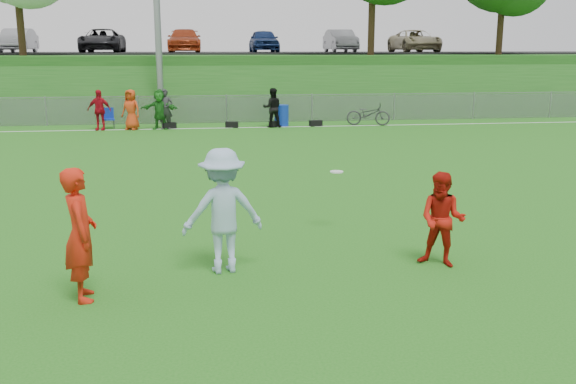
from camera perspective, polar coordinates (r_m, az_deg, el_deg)
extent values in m
plane|color=#1B6615|center=(10.44, -0.23, -6.34)|extent=(120.00, 120.00, 0.00)
cube|color=white|center=(28.01, -5.27, 5.70)|extent=(60.00, 0.10, 0.01)
cube|color=gray|center=(29.94, -5.49, 7.29)|extent=(58.00, 0.02, 1.20)
cube|color=gray|center=(29.88, -5.52, 8.53)|extent=(58.00, 0.04, 0.04)
cube|color=#1A5517|center=(40.84, -6.25, 9.98)|extent=(120.00, 18.00, 3.00)
cube|color=black|center=(42.80, -6.40, 12.18)|extent=(120.00, 12.00, 0.10)
imported|color=#9A999F|center=(43.12, -22.91, 12.31)|extent=(1.52, 4.37, 1.44)
imported|color=black|center=(42.16, -16.17, 12.81)|extent=(2.39, 5.18, 1.44)
imported|color=#992F10|center=(41.78, -9.19, 13.14)|extent=(2.02, 4.96, 1.44)
imported|color=navy|center=(42.00, -2.17, 13.29)|extent=(1.70, 4.23, 1.44)
imported|color=gray|center=(42.81, 4.68, 13.24)|extent=(1.52, 4.37, 1.44)
imported|color=tan|center=(44.17, 11.19, 13.03)|extent=(2.39, 5.18, 1.44)
imported|color=#AF0C19|center=(28.19, -16.44, 7.00)|extent=(1.05, 0.57, 1.69)
imported|color=red|center=(28.03, -13.78, 7.13)|extent=(0.98, 0.85, 1.69)
imported|color=#1E6D1D|center=(27.94, -11.33, 7.23)|extent=(1.63, 0.76, 1.69)
imported|color=#28282A|center=(27.92, -10.84, 7.24)|extent=(0.65, 0.46, 1.69)
imported|color=black|center=(28.08, -1.40, 7.49)|extent=(0.85, 0.68, 1.69)
cube|color=black|center=(28.09, -10.49, 5.82)|extent=(0.61, 0.46, 0.26)
cube|color=black|center=(28.11, -5.02, 5.98)|extent=(0.59, 0.36, 0.26)
cube|color=black|center=(28.27, -1.12, 6.07)|extent=(0.61, 0.53, 0.26)
cube|color=black|center=(28.54, 2.48, 6.12)|extent=(0.58, 0.35, 0.26)
imported|color=red|center=(9.18, -17.99, -3.61)|extent=(0.58, 0.75, 1.85)
imported|color=#B0150C|center=(10.40, 13.55, -2.40)|extent=(0.93, 0.89, 1.52)
imported|color=#97B6D2|center=(9.87, -5.83, -1.68)|extent=(1.35, 0.91, 1.93)
cylinder|color=white|center=(12.07, 4.34, 1.81)|extent=(0.25, 0.25, 0.02)
cylinder|color=#0E2EA0|center=(28.50, -0.58, 6.81)|extent=(0.82, 0.82, 0.94)
cube|color=#0F2DA3|center=(28.71, -15.66, 6.23)|extent=(0.57, 0.57, 0.05)
cube|color=#0F2DA3|center=(28.92, -15.72, 6.76)|extent=(0.49, 0.13, 0.49)
imported|color=#2B2A2D|center=(29.04, 7.15, 6.89)|extent=(2.03, 1.15, 1.01)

